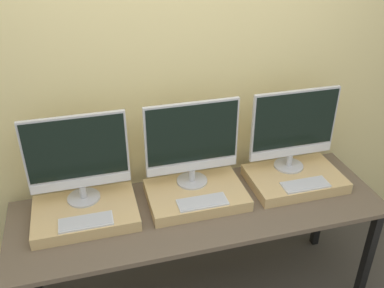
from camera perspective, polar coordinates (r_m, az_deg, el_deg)
wall_back at (r=2.66m, az=-1.43°, el=5.81°), size 8.00×0.04×2.60m
workbench at (r=2.62m, az=1.01°, el=-9.62°), size 2.21×0.70×0.79m
wooden_riser_left at (r=2.54m, az=-14.00°, el=-8.93°), size 0.58×0.40×0.07m
monitor_left at (r=2.44m, az=-15.04°, el=-1.59°), size 0.56×0.19×0.54m
keyboard_left at (r=2.41m, az=-13.95°, el=-10.03°), size 0.29×0.12×0.01m
wooden_riser_center at (r=2.61m, az=0.56°, el=-6.80°), size 0.58×0.40×0.07m
monitor_center at (r=2.51m, az=0.01°, el=0.42°), size 0.56×0.19×0.54m
keyboard_center at (r=2.48m, az=1.40°, el=-7.74°), size 0.29×0.12×0.01m
wooden_riser_right at (r=2.83m, az=13.51°, el=-4.52°), size 0.58×0.40×0.07m
monitor_right at (r=2.73m, az=13.41°, el=2.19°), size 0.56×0.19×0.54m
keyboard_right at (r=2.71m, az=14.88°, el=-5.25°), size 0.29×0.12×0.01m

